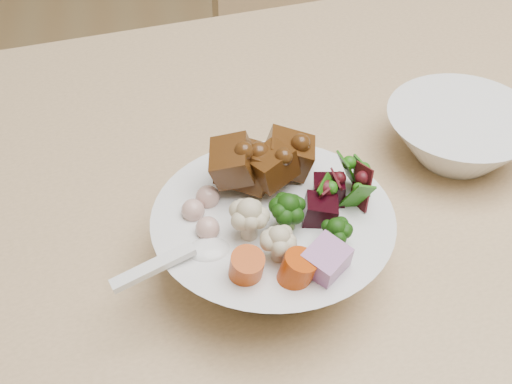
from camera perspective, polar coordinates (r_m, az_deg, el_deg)
The scene contains 4 objects.
chair_far at distance 1.47m, azimuth 6.84°, elevation 10.90°, with size 0.54×0.54×0.96m.
food_bowl at distance 0.61m, azimuth 1.45°, elevation -3.57°, with size 0.20×0.20×0.11m.
soup_spoon at distance 0.56m, azimuth -4.94°, elevation -5.04°, with size 0.10×0.05×0.02m.
side_bowl at distance 0.76m, azimuth 15.94°, elevation 4.40°, with size 0.15×0.15×0.05m, color white, non-canonical shape.
Camera 1 is at (-0.64, -0.45, 1.29)m, focal length 50.00 mm.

